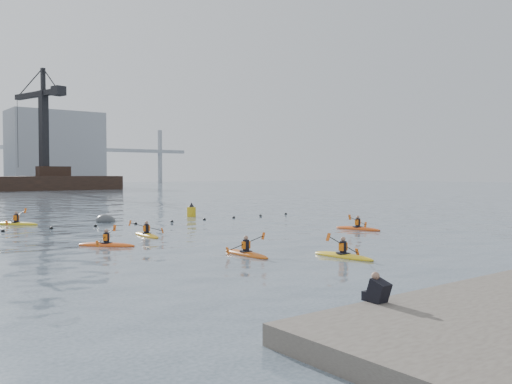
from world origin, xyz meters
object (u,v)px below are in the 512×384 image
at_px(kayaker_3, 146,234).
at_px(nav_buoy, 191,212).
at_px(kayaker_4, 358,228).
at_px(kayaker_5, 16,223).
at_px(kayaker_1, 343,255).
at_px(kayaker_0, 246,253).
at_px(kayaker_2, 106,244).
at_px(mooring_buoy, 106,222).

xyz_separation_m(kayaker_3, nav_buoy, (9.60, 10.90, 0.33)).
bearing_deg(kayaker_4, kayaker_5, -58.12).
bearing_deg(kayaker_5, kayaker_1, -115.11).
distance_m(kayaker_0, kayaker_3, 9.68).
distance_m(kayaker_0, kayaker_5, 22.54).
height_order(kayaker_1, nav_buoy, nav_buoy).
bearing_deg(kayaker_2, kayaker_1, -98.06).
height_order(kayaker_4, nav_buoy, nav_buoy).
bearing_deg(nav_buoy, kayaker_3, -131.37).
bearing_deg(kayaker_0, kayaker_1, -46.26).
xyz_separation_m(kayaker_1, nav_buoy, (6.30, 23.76, 0.33)).
bearing_deg(kayaker_0, kayaker_2, 119.10).
distance_m(kayaker_4, mooring_buoy, 19.36).
relative_size(kayaker_1, mooring_buoy, 1.47).
bearing_deg(kayaker_5, kayaker_4, -87.48).
bearing_deg(kayaker_3, kayaker_5, 112.65).
xyz_separation_m(kayaker_1, kayaker_2, (-6.93, 10.10, -0.00)).
height_order(kayaker_3, kayaker_4, kayaker_4).
height_order(mooring_buoy, nav_buoy, nav_buoy).
distance_m(kayaker_1, kayaker_5, 26.38).
bearing_deg(kayaker_1, kayaker_0, 128.43).
xyz_separation_m(kayaker_0, kayaker_4, (12.65, 4.52, 0.00)).
height_order(kayaker_3, mooring_buoy, kayaker_3).
distance_m(kayaker_3, kayaker_4, 13.89).
bearing_deg(kayaker_0, mooring_buoy, 85.44).
relative_size(kayaker_3, nav_buoy, 2.32).
relative_size(kayaker_5, nav_buoy, 2.17).
bearing_deg(kayaker_3, kayaker_0, -85.12).
xyz_separation_m(kayaker_4, kayaker_5, (-17.22, 17.56, 0.00)).
relative_size(kayaker_4, kayaker_5, 1.12).
xyz_separation_m(kayaker_3, kayaker_5, (-4.32, 12.40, 0.01)).
bearing_deg(kayaker_1, mooring_buoy, 88.15).
bearing_deg(kayaker_4, kayaker_1, 26.21).
distance_m(kayaker_3, nav_buoy, 14.53).
bearing_deg(nav_buoy, kayaker_0, -114.45).
xyz_separation_m(kayaker_2, kayaker_5, (-0.70, 15.16, 0.01)).
relative_size(kayaker_1, nav_buoy, 2.37).
distance_m(kayaker_0, kayaker_1, 4.41).
height_order(kayaker_0, mooring_buoy, kayaker_0).
distance_m(kayaker_4, nav_buoy, 16.40).
distance_m(kayaker_1, kayaker_3, 13.28).
xyz_separation_m(kayaker_0, kayaker_1, (3.06, -3.18, 0.00)).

